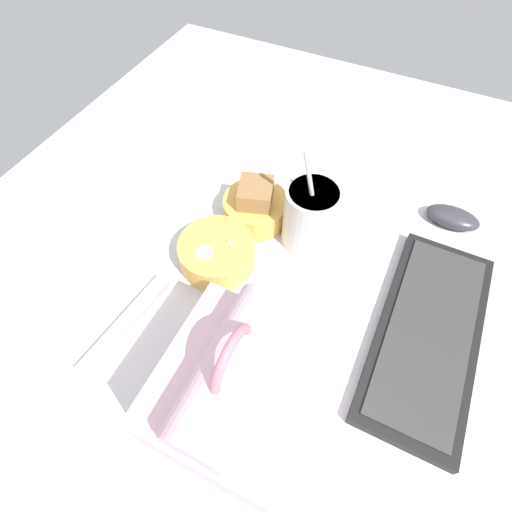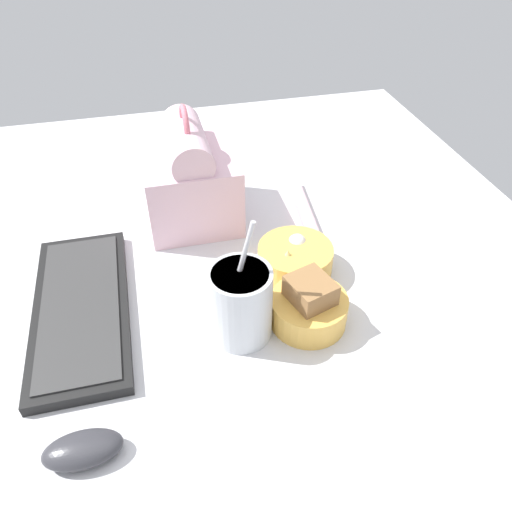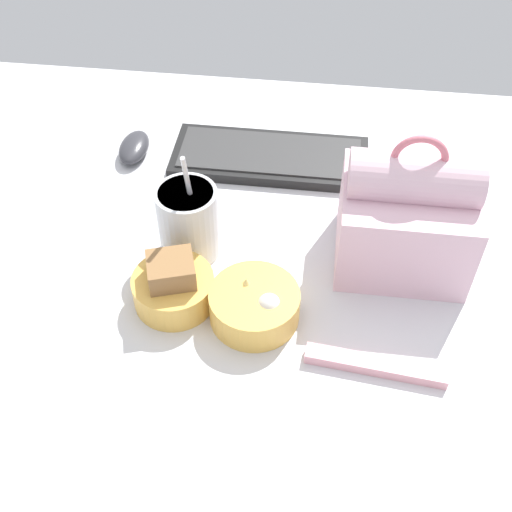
{
  "view_description": "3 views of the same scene",
  "coord_description": "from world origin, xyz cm",
  "px_view_note": "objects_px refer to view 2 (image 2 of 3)",
  "views": [
    {
      "loc": [
        31.66,
        16.27,
        57.71
      ],
      "look_at": [
        -0.64,
        0.63,
        7.0
      ],
      "focal_mm": 28.0,
      "sensor_mm": 36.0,
      "label": 1
    },
    {
      "loc": [
        -59.75,
        15.11,
        57.97
      ],
      "look_at": [
        -0.64,
        0.63,
        7.0
      ],
      "focal_mm": 35.0,
      "sensor_mm": 36.0,
      "label": 2
    },
    {
      "loc": [
        7.14,
        -61.02,
        72.69
      ],
      "look_at": [
        -0.64,
        0.63,
        7.0
      ],
      "focal_mm": 45.0,
      "sensor_mm": 36.0,
      "label": 3
    }
  ],
  "objects_px": {
    "bento_bowl_sandwich": "(309,307)",
    "chopstick_case": "(302,207)",
    "keyboard": "(81,308)",
    "soup_cup": "(241,303)",
    "computer_mouse": "(83,450)",
    "bento_bowl_snacks": "(294,258)",
    "lunch_bag": "(190,178)"
  },
  "relations": [
    {
      "from": "chopstick_case",
      "to": "soup_cup",
      "type": "bearing_deg",
      "value": 146.75
    },
    {
      "from": "lunch_bag",
      "to": "computer_mouse",
      "type": "height_order",
      "value": "lunch_bag"
    },
    {
      "from": "keyboard",
      "to": "soup_cup",
      "type": "height_order",
      "value": "soup_cup"
    },
    {
      "from": "lunch_bag",
      "to": "computer_mouse",
      "type": "xyz_separation_m",
      "value": [
        -0.46,
        0.2,
        -0.07
      ]
    },
    {
      "from": "lunch_bag",
      "to": "chopstick_case",
      "type": "height_order",
      "value": "lunch_bag"
    },
    {
      "from": "bento_bowl_sandwich",
      "to": "chopstick_case",
      "type": "distance_m",
      "value": 0.29
    },
    {
      "from": "keyboard",
      "to": "lunch_bag",
      "type": "bearing_deg",
      "value": -43.21
    },
    {
      "from": "computer_mouse",
      "to": "chopstick_case",
      "type": "xyz_separation_m",
      "value": [
        0.42,
        -0.4,
        -0.01
      ]
    },
    {
      "from": "soup_cup",
      "to": "computer_mouse",
      "type": "relative_size",
      "value": 2.07
    },
    {
      "from": "bento_bowl_sandwich",
      "to": "chopstick_case",
      "type": "height_order",
      "value": "bento_bowl_sandwich"
    },
    {
      "from": "keyboard",
      "to": "chopstick_case",
      "type": "relative_size",
      "value": 1.84
    },
    {
      "from": "soup_cup",
      "to": "computer_mouse",
      "type": "height_order",
      "value": "soup_cup"
    },
    {
      "from": "keyboard",
      "to": "soup_cup",
      "type": "relative_size",
      "value": 1.76
    },
    {
      "from": "bento_bowl_snacks",
      "to": "chopstick_case",
      "type": "bearing_deg",
      "value": -22.17
    },
    {
      "from": "keyboard",
      "to": "chopstick_case",
      "type": "bearing_deg",
      "value": -66.05
    },
    {
      "from": "lunch_bag",
      "to": "soup_cup",
      "type": "distance_m",
      "value": 0.31
    },
    {
      "from": "soup_cup",
      "to": "bento_bowl_sandwich",
      "type": "height_order",
      "value": "soup_cup"
    },
    {
      "from": "computer_mouse",
      "to": "chopstick_case",
      "type": "bearing_deg",
      "value": -43.56
    },
    {
      "from": "bento_bowl_snacks",
      "to": "chopstick_case",
      "type": "relative_size",
      "value": 0.67
    },
    {
      "from": "soup_cup",
      "to": "bento_bowl_snacks",
      "type": "relative_size",
      "value": 1.55
    },
    {
      "from": "soup_cup",
      "to": "bento_bowl_sandwich",
      "type": "distance_m",
      "value": 0.11
    },
    {
      "from": "lunch_bag",
      "to": "soup_cup",
      "type": "height_order",
      "value": "lunch_bag"
    },
    {
      "from": "bento_bowl_snacks",
      "to": "computer_mouse",
      "type": "relative_size",
      "value": 1.33
    },
    {
      "from": "bento_bowl_sandwich",
      "to": "computer_mouse",
      "type": "bearing_deg",
      "value": 113.86
    },
    {
      "from": "soup_cup",
      "to": "chopstick_case",
      "type": "relative_size",
      "value": 1.04
    },
    {
      "from": "chopstick_case",
      "to": "keyboard",
      "type": "bearing_deg",
      "value": 113.95
    },
    {
      "from": "keyboard",
      "to": "soup_cup",
      "type": "bearing_deg",
      "value": -112.64
    },
    {
      "from": "bento_bowl_snacks",
      "to": "keyboard",
      "type": "bearing_deg",
      "value": 93.12
    },
    {
      "from": "bento_bowl_snacks",
      "to": "bento_bowl_sandwich",
      "type": "bearing_deg",
      "value": 173.15
    },
    {
      "from": "soup_cup",
      "to": "bento_bowl_snacks",
      "type": "height_order",
      "value": "soup_cup"
    },
    {
      "from": "soup_cup",
      "to": "computer_mouse",
      "type": "bearing_deg",
      "value": 123.44
    },
    {
      "from": "lunch_bag",
      "to": "computer_mouse",
      "type": "relative_size",
      "value": 2.37
    }
  ]
}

